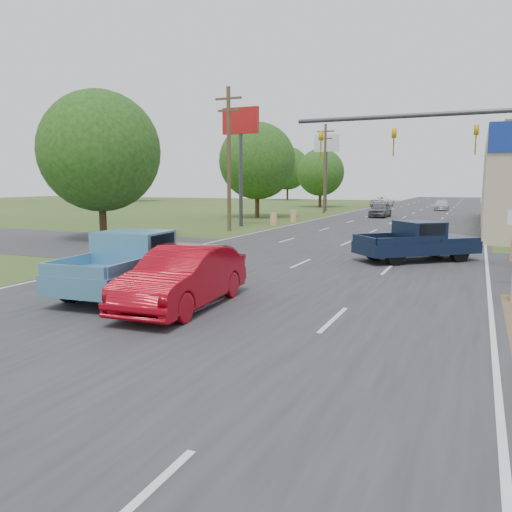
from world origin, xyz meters
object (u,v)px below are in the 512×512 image
at_px(red_convertible, 183,278).
at_px(distant_car_grey, 380,210).
at_px(blue_pickup, 135,261).
at_px(navy_pickup, 419,241).
at_px(distant_car_silver, 442,205).
at_px(distant_car_white, 382,201).

relative_size(red_convertible, distant_car_grey, 1.16).
bearing_deg(blue_pickup, distant_car_grey, 83.93).
bearing_deg(red_convertible, blue_pickup, 150.78).
bearing_deg(distant_car_grey, navy_pickup, -75.30).
xyz_separation_m(distant_car_silver, distant_car_white, (-8.74, 7.52, 0.11)).
relative_size(blue_pickup, distant_car_grey, 1.37).
bearing_deg(navy_pickup, distant_car_silver, 141.43).
bearing_deg(distant_car_silver, distant_car_grey, -106.19).
bearing_deg(red_convertible, navy_pickup, 62.27).
distance_m(red_convertible, blue_pickup, 2.76).
bearing_deg(distant_car_grey, distant_car_white, 100.74).
distance_m(red_convertible, distant_car_white, 64.36).
bearing_deg(distant_car_grey, blue_pickup, -89.70).
height_order(navy_pickup, distant_car_silver, navy_pickup).
bearing_deg(navy_pickup, blue_pickup, -77.38).
height_order(red_convertible, blue_pickup, blue_pickup).
relative_size(blue_pickup, distant_car_silver, 1.35).
bearing_deg(distant_car_grey, distant_car_silver, 75.67).
distance_m(blue_pickup, distant_car_grey, 38.58).
xyz_separation_m(red_convertible, navy_pickup, (4.95, 11.33, 0.05)).
xyz_separation_m(navy_pickup, distant_car_silver, (-2.01, 45.24, -0.24)).
bearing_deg(distant_car_grey, red_convertible, -86.06).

